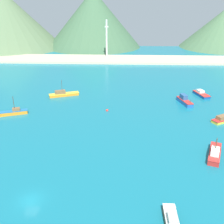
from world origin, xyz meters
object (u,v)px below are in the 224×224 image
at_px(fishing_boat_1, 172,220).
at_px(fishing_boat_4, 215,153).
at_px(fishing_boat_2, 224,119).
at_px(radio_tower, 107,39).
at_px(fishing_boat_7, 13,112).
at_px(buoy_2, 107,110).
at_px(fishing_boat_9, 184,101).
at_px(fishing_boat_3, 63,94).
at_px(fishing_boat_10, 201,94).

bearing_deg(fishing_boat_1, fishing_boat_4, 58.50).
height_order(fishing_boat_1, fishing_boat_2, fishing_boat_1).
bearing_deg(radio_tower, fishing_boat_7, -105.98).
distance_m(buoy_2, radio_tower, 81.69).
bearing_deg(fishing_boat_9, fishing_boat_3, 172.27).
bearing_deg(fishing_boat_3, fishing_boat_4, -43.01).
xyz_separation_m(fishing_boat_1, fishing_boat_10, (20.82, 65.00, -0.15)).
distance_m(fishing_boat_1, fishing_boat_10, 68.25).
bearing_deg(fishing_boat_4, fishing_boat_7, 157.92).
bearing_deg(fishing_boat_2, fishing_boat_9, 120.73).
relative_size(fishing_boat_9, buoy_2, 10.25).
bearing_deg(fishing_boat_3, buoy_2, -38.89).
bearing_deg(fishing_boat_3, fishing_boat_2, -21.51).
bearing_deg(fishing_boat_2, fishing_boat_1, -117.40).
xyz_separation_m(fishing_boat_3, radio_tower, (12.23, 66.95, 10.44)).
relative_size(fishing_boat_7, radio_tower, 0.41).
relative_size(fishing_boat_3, fishing_boat_9, 1.24).
xyz_separation_m(fishing_boat_3, fishing_boat_4, (43.80, -40.86, 0.13)).
xyz_separation_m(fishing_boat_1, buoy_2, (-13.43, 48.60, -0.71)).
distance_m(fishing_boat_10, radio_tower, 76.10).
relative_size(fishing_boat_4, buoy_2, 11.11).
height_order(fishing_boat_4, buoy_2, fishing_boat_4).
bearing_deg(radio_tower, fishing_boat_4, -73.68).
distance_m(fishing_boat_3, buoy_2, 22.05).
bearing_deg(fishing_boat_7, fishing_boat_4, -22.08).
bearing_deg(fishing_boat_9, radio_tower, 113.25).
bearing_deg(fishing_boat_4, buoy_2, 134.60).
xyz_separation_m(fishing_boat_7, fishing_boat_9, (55.68, 12.25, 0.27)).
xyz_separation_m(fishing_boat_3, buoy_2, (17.15, -13.84, -0.64)).
distance_m(fishing_boat_9, buoy_2, 27.57).
bearing_deg(fishing_boat_2, buoy_2, 169.10).
height_order(fishing_boat_1, fishing_boat_9, fishing_boat_9).
xyz_separation_m(fishing_boat_2, fishing_boat_9, (-8.73, 14.68, 0.33)).
relative_size(fishing_boat_2, fishing_boat_9, 0.95).
bearing_deg(fishing_boat_7, fishing_boat_2, -2.17).
distance_m(fishing_boat_1, fishing_boat_2, 47.12).
distance_m(fishing_boat_2, fishing_boat_4, 21.96).
height_order(fishing_boat_4, fishing_boat_9, fishing_boat_4).
relative_size(fishing_boat_2, radio_tower, 0.38).
height_order(fishing_boat_2, fishing_boat_7, fishing_boat_7).
distance_m(fishing_boat_3, fishing_boat_7, 21.85).
xyz_separation_m(fishing_boat_1, fishing_boat_3, (-30.58, 62.43, -0.07)).
bearing_deg(fishing_boat_3, fishing_boat_10, 2.85).
height_order(fishing_boat_7, fishing_boat_9, fishing_boat_7).
distance_m(fishing_boat_4, radio_tower, 112.81).
distance_m(fishing_boat_4, fishing_boat_10, 44.08).
bearing_deg(fishing_boat_7, fishing_boat_3, 56.24).
xyz_separation_m(fishing_boat_4, fishing_boat_9, (-0.26, 34.95, 0.13)).
distance_m(fishing_boat_2, fishing_boat_10, 23.18).
distance_m(fishing_boat_4, fishing_boat_9, 34.95).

